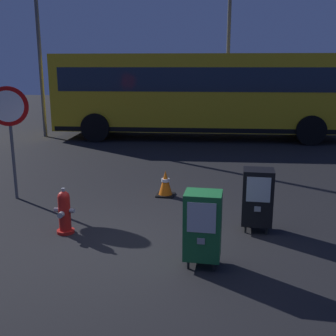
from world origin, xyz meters
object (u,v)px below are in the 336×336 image
object	(u,v)px
traffic_cone	(165,183)
fire_hydrant	(64,212)
street_light_near_right	(37,19)
newspaper_box_secondary	(257,197)
street_light_near_left	(229,32)
bus_near	(202,91)
stop_sign	(9,119)
newspaper_box_primary	(203,225)

from	to	relation	value
traffic_cone	fire_hydrant	bearing A→B (deg)	-118.98
traffic_cone	street_light_near_right	size ratio (longest dim) A/B	0.07
traffic_cone	street_light_near_right	bearing A→B (deg)	132.10
newspaper_box_secondary	traffic_cone	bearing A→B (deg)	138.78
newspaper_box_secondary	street_light_near_left	distance (m)	10.69
fire_hydrant	bus_near	size ratio (longest dim) A/B	0.07
traffic_cone	bus_near	bearing A→B (deg)	89.94
stop_sign	bus_near	bearing A→B (deg)	69.80
newspaper_box_primary	street_light_near_right	world-z (taller)	street_light_near_right
newspaper_box_secondary	street_light_near_right	bearing A→B (deg)	133.54
newspaper_box_secondary	traffic_cone	size ratio (longest dim) A/B	1.92
newspaper_box_primary	street_light_near_left	world-z (taller)	street_light_near_left
fire_hydrant	newspaper_box_secondary	xyz separation A→B (m)	(3.00, 0.64, 0.22)
newspaper_box_primary	street_light_near_right	bearing A→B (deg)	126.19
fire_hydrant	newspaper_box_primary	size ratio (longest dim) A/B	0.73
newspaper_box_primary	traffic_cone	bearing A→B (deg)	109.51
newspaper_box_secondary	traffic_cone	distance (m)	2.39
street_light_near_left	stop_sign	bearing A→B (deg)	-112.23
bus_near	street_light_near_left	size ratio (longest dim) A/B	1.62
fire_hydrant	newspaper_box_primary	bearing A→B (deg)	-17.69
stop_sign	street_light_near_left	world-z (taller)	street_light_near_left
traffic_cone	bus_near	distance (m)	7.41
newspaper_box_secondary	stop_sign	xyz separation A→B (m)	(-4.71, 0.85, 1.03)
stop_sign	traffic_cone	world-z (taller)	stop_sign
newspaper_box_secondary	bus_near	distance (m)	9.08
fire_hydrant	street_light_near_left	xyz separation A→B (m)	(2.09, 10.77, 3.50)
traffic_cone	bus_near	size ratio (longest dim) A/B	0.05
newspaper_box_secondary	street_light_near_left	xyz separation A→B (m)	(-0.92, 10.13, 3.28)
street_light_near_right	newspaper_box_secondary	bearing A→B (deg)	-46.46
bus_near	street_light_near_right	world-z (taller)	street_light_near_right
street_light_near_left	newspaper_box_secondary	bearing A→B (deg)	-84.82
newspaper_box_primary	traffic_cone	size ratio (longest dim) A/B	1.92
fire_hydrant	traffic_cone	xyz separation A→B (m)	(1.22, 2.21, -0.09)
traffic_cone	street_light_near_right	distance (m)	9.52
fire_hydrant	street_light_near_right	distance (m)	10.51
newspaper_box_primary	traffic_cone	xyz separation A→B (m)	(-1.04, 2.93, -0.31)
fire_hydrant	stop_sign	distance (m)	2.59
newspaper_box_primary	stop_sign	world-z (taller)	stop_sign
bus_near	street_light_near_left	bearing A→B (deg)	51.46
bus_near	street_light_near_right	xyz separation A→B (m)	(-5.81, -0.84, 2.52)
newspaper_box_primary	street_light_near_left	xyz separation A→B (m)	(-0.17, 11.50, 3.28)
stop_sign	street_light_near_right	world-z (taller)	street_light_near_right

